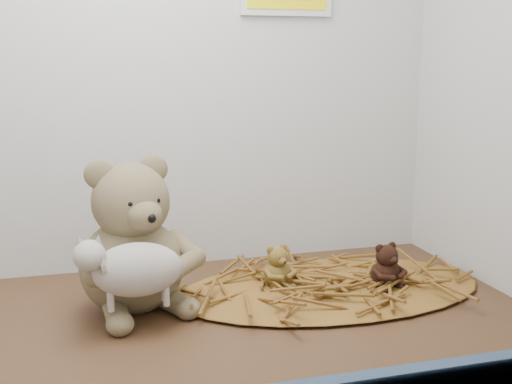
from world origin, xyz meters
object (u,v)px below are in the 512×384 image
object	(u,v)px
main_teddy	(131,234)
mini_teddy_tan	(277,264)
mini_teddy_brown	(386,264)
toy_lamb	(137,270)

from	to	relation	value
main_teddy	mini_teddy_tan	distance (cm)	26.47
mini_teddy_brown	toy_lamb	bearing A→B (deg)	172.03
main_teddy	mini_teddy_brown	bearing A→B (deg)	-22.64
main_teddy	toy_lamb	world-z (taller)	main_teddy
mini_teddy_tan	mini_teddy_brown	xyz separation A→B (cm)	(18.08, -5.76, 0.29)
toy_lamb	mini_teddy_tan	distance (cm)	27.79
main_teddy	toy_lamb	xyz separation A→B (cm)	(-0.00, -8.99, -3.01)
mini_teddy_brown	mini_teddy_tan	bearing A→B (deg)	148.01
main_teddy	toy_lamb	bearing A→B (deg)	-107.16
mini_teddy_brown	main_teddy	bearing A→B (deg)	160.19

